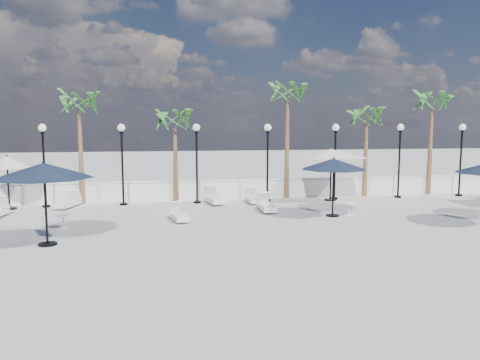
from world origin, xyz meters
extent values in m
plane|color=#9B9A96|center=(0.00, 0.00, 0.00)|extent=(100.00, 100.00, 0.00)
cube|color=silver|center=(0.00, 7.50, 0.45)|extent=(26.00, 0.30, 0.90)
cube|color=silver|center=(0.00, 7.50, 0.97)|extent=(26.00, 0.12, 0.08)
cylinder|color=black|center=(-10.50, 6.50, 0.05)|extent=(0.36, 0.36, 0.10)
cylinder|color=black|center=(-10.50, 6.50, 1.75)|extent=(0.10, 0.10, 3.50)
cylinder|color=black|center=(-10.50, 6.50, 3.45)|extent=(0.18, 0.18, 0.10)
sphere|color=white|center=(-10.50, 6.50, 3.66)|extent=(0.36, 0.36, 0.36)
cylinder|color=black|center=(-7.00, 6.50, 0.05)|extent=(0.36, 0.36, 0.10)
cylinder|color=black|center=(-7.00, 6.50, 1.75)|extent=(0.10, 0.10, 3.50)
cylinder|color=black|center=(-7.00, 6.50, 3.45)|extent=(0.18, 0.18, 0.10)
sphere|color=white|center=(-7.00, 6.50, 3.66)|extent=(0.36, 0.36, 0.36)
cylinder|color=black|center=(-3.50, 6.50, 0.05)|extent=(0.36, 0.36, 0.10)
cylinder|color=black|center=(-3.50, 6.50, 1.75)|extent=(0.10, 0.10, 3.50)
cylinder|color=black|center=(-3.50, 6.50, 3.45)|extent=(0.18, 0.18, 0.10)
sphere|color=white|center=(-3.50, 6.50, 3.66)|extent=(0.36, 0.36, 0.36)
cylinder|color=black|center=(0.00, 6.50, 0.05)|extent=(0.36, 0.36, 0.10)
cylinder|color=black|center=(0.00, 6.50, 1.75)|extent=(0.10, 0.10, 3.50)
cylinder|color=black|center=(0.00, 6.50, 3.45)|extent=(0.18, 0.18, 0.10)
sphere|color=white|center=(0.00, 6.50, 3.66)|extent=(0.36, 0.36, 0.36)
cylinder|color=black|center=(3.50, 6.50, 0.05)|extent=(0.36, 0.36, 0.10)
cylinder|color=black|center=(3.50, 6.50, 1.75)|extent=(0.10, 0.10, 3.50)
cylinder|color=black|center=(3.50, 6.50, 3.45)|extent=(0.18, 0.18, 0.10)
sphere|color=white|center=(3.50, 6.50, 3.66)|extent=(0.36, 0.36, 0.36)
cylinder|color=black|center=(7.00, 6.50, 0.05)|extent=(0.36, 0.36, 0.10)
cylinder|color=black|center=(7.00, 6.50, 1.75)|extent=(0.10, 0.10, 3.50)
cylinder|color=black|center=(7.00, 6.50, 3.45)|extent=(0.18, 0.18, 0.10)
sphere|color=white|center=(7.00, 6.50, 3.66)|extent=(0.36, 0.36, 0.36)
cylinder|color=black|center=(10.50, 6.50, 0.05)|extent=(0.36, 0.36, 0.10)
cylinder|color=black|center=(10.50, 6.50, 1.75)|extent=(0.10, 0.10, 3.50)
cylinder|color=black|center=(10.50, 6.50, 3.45)|extent=(0.18, 0.18, 0.10)
sphere|color=white|center=(10.50, 6.50, 3.66)|extent=(0.36, 0.36, 0.36)
cone|color=brown|center=(-9.00, 7.30, 2.20)|extent=(0.28, 0.28, 4.40)
cone|color=brown|center=(-4.50, 7.30, 1.80)|extent=(0.28, 0.28, 3.60)
cone|color=brown|center=(1.20, 7.30, 2.50)|extent=(0.28, 0.28, 5.00)
cone|color=brown|center=(5.50, 7.30, 1.90)|extent=(0.28, 0.28, 3.80)
cone|color=brown|center=(9.20, 7.30, 2.30)|extent=(0.28, 0.28, 4.60)
cube|color=white|center=(-11.92, 4.74, 0.57)|extent=(0.68, 0.54, 0.63)
cube|color=white|center=(-9.46, 6.20, 0.14)|extent=(1.02, 1.82, 0.09)
cube|color=white|center=(-9.53, 5.97, 0.24)|extent=(0.84, 1.27, 0.09)
cube|color=white|center=(-9.28, 6.88, 0.49)|extent=(0.63, 0.54, 0.54)
cube|color=white|center=(-4.51, 2.46, 0.13)|extent=(0.86, 1.71, 0.09)
cube|color=white|center=(-4.47, 2.24, 0.23)|extent=(0.72, 1.18, 0.09)
cube|color=white|center=(-4.64, 3.10, 0.46)|extent=(0.58, 0.48, 0.51)
cube|color=white|center=(-0.63, 3.85, 0.15)|extent=(0.61, 1.81, 0.10)
cube|color=white|center=(-0.63, 3.61, 0.25)|extent=(0.57, 1.22, 0.10)
cube|color=white|center=(-0.63, 4.59, 0.51)|extent=(0.57, 0.43, 0.57)
cube|color=white|center=(-2.70, 6.20, 0.15)|extent=(0.99, 2.00, 0.10)
cube|color=white|center=(-2.66, 5.95, 0.27)|extent=(0.83, 1.38, 0.10)
cube|color=white|center=(-2.85, 6.96, 0.54)|extent=(0.67, 0.56, 0.60)
cube|color=white|center=(-0.82, 6.10, 0.13)|extent=(0.60, 1.64, 0.09)
cube|color=white|center=(-0.81, 5.88, 0.23)|extent=(0.55, 1.11, 0.09)
cube|color=white|center=(-0.85, 6.75, 0.45)|extent=(0.52, 0.40, 0.51)
cylinder|color=white|center=(-8.80, 1.85, 0.01)|extent=(0.38, 0.38, 0.03)
cylinder|color=white|center=(-8.80, 1.85, 0.23)|extent=(0.06, 0.06, 0.46)
cylinder|color=white|center=(-8.80, 1.85, 0.47)|extent=(0.50, 0.50, 0.03)
cylinder|color=white|center=(-0.44, 5.52, 0.02)|extent=(0.46, 0.46, 0.03)
cylinder|color=white|center=(-0.44, 5.52, 0.28)|extent=(0.07, 0.07, 0.55)
cylinder|color=white|center=(-0.44, 5.52, 0.56)|extent=(0.60, 0.60, 0.03)
cylinder|color=white|center=(2.61, 2.38, 0.02)|extent=(0.42, 0.42, 0.03)
cylinder|color=white|center=(2.61, 2.38, 0.25)|extent=(0.06, 0.06, 0.50)
cylinder|color=white|center=(2.61, 2.38, 0.51)|extent=(0.54, 0.54, 0.03)
cylinder|color=black|center=(-8.78, -0.68, 0.03)|extent=(0.59, 0.59, 0.06)
cylinder|color=black|center=(-8.78, -0.68, 1.29)|extent=(0.07, 0.07, 2.58)
cone|color=black|center=(-8.78, -0.68, 2.39)|extent=(3.06, 3.06, 0.47)
sphere|color=black|center=(-8.78, -0.68, 2.66)|extent=(0.08, 0.08, 0.08)
cylinder|color=black|center=(1.86, 2.32, 0.03)|extent=(0.55, 0.55, 0.06)
cylinder|color=black|center=(1.86, 2.32, 1.19)|extent=(0.07, 0.07, 2.37)
cone|color=black|center=(1.86, 2.32, 2.19)|extent=(2.77, 2.77, 0.44)
sphere|color=black|center=(1.86, 2.32, 2.44)|extent=(0.08, 0.08, 0.08)
cylinder|color=black|center=(3.18, 6.20, 0.03)|extent=(0.58, 0.58, 0.07)
cylinder|color=black|center=(3.18, 6.20, 1.28)|extent=(0.08, 0.08, 2.56)
pyramid|color=beige|center=(3.18, 6.20, 2.59)|extent=(5.68, 5.68, 0.39)
cylinder|color=black|center=(-12.00, 6.20, 0.03)|extent=(0.62, 0.62, 0.07)
cylinder|color=black|center=(-12.00, 6.20, 1.17)|extent=(0.08, 0.08, 2.34)
cone|color=beige|center=(-12.00, 6.20, 2.14)|extent=(2.01, 2.01, 0.50)
sphere|color=black|center=(-12.00, 6.20, 2.42)|extent=(0.09, 0.09, 0.09)
camera|label=1|loc=(-5.06, -16.04, 3.86)|focal=35.00mm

